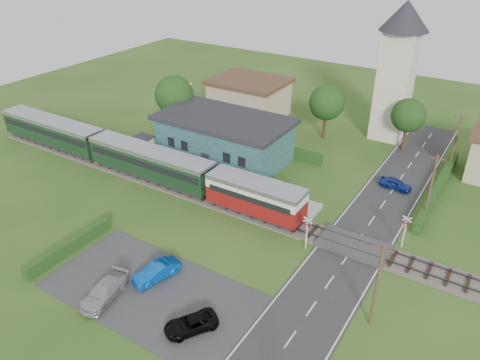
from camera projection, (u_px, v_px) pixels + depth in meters
The scene contains 30 objects.
ground at pixel (247, 224), 45.11m from camera, with size 120.00×120.00×0.00m, color #2D4C19.
railway_track at pixel (257, 214), 46.53m from camera, with size 76.00×3.20×0.49m.
road at pixel (345, 259), 40.42m from camera, with size 6.00×70.00×0.05m, color #28282B.
car_park at pixel (151, 291), 36.92m from camera, with size 17.00×9.00×0.08m, color #333335.
crossing_deck at pixel (354, 246), 41.80m from camera, with size 6.20×3.40×0.45m, color #333335.
platform at pixel (196, 175), 53.52m from camera, with size 30.00×3.00×0.45m, color gray.
equipment_hut at pixel (143, 147), 56.52m from camera, with size 2.30×2.30×2.55m.
station_building at pixel (224, 137), 56.60m from camera, with size 16.00×9.00×5.30m.
train at pixel (129, 155), 53.49m from camera, with size 43.20×2.90×3.40m.
church_tower at pixel (398, 62), 58.52m from camera, with size 6.00×6.00×17.60m.
house_west at pixel (249, 97), 69.25m from camera, with size 10.80×8.80×5.50m.
hedge_carpark at pixel (69, 246), 41.08m from camera, with size 0.80×9.00×1.20m, color #193814.
hedge_roadside at pixel (438, 188), 50.01m from camera, with size 0.80×18.00×1.20m, color #193814.
hedge_station at pixel (244, 140), 60.92m from camera, with size 22.00×0.80×1.30m, color #193814.
tree_a at pixel (174, 95), 62.19m from camera, with size 5.20×5.20×8.00m.
tree_b at pixel (327, 103), 60.62m from camera, with size 4.60×4.60×7.34m.
tree_c at pixel (408, 116), 57.60m from camera, with size 4.20×4.20×6.78m.
utility_pole_b at pixel (377, 285), 32.28m from camera, with size 1.40×0.22×7.00m.
utility_pole_c at pixel (431, 187), 44.11m from camera, with size 1.40×0.22×7.00m.
utility_pole_d at pixel (455, 143), 52.98m from camera, with size 1.40×0.22×7.00m.
crossing_signal_near at pixel (307, 229), 40.78m from camera, with size 0.84×0.28×3.28m.
crossing_signal_far at pixel (405, 227), 40.96m from camera, with size 0.84×0.28×3.28m.
streetlamp_west at pixel (191, 97), 68.70m from camera, with size 0.30×0.30×5.15m.
streetlamp_east at pixel (478, 136), 56.12m from camera, with size 0.30×0.30×5.15m.
car_on_road at pixel (396, 184), 50.81m from camera, with size 1.38×3.43×1.17m, color navy.
car_park_blue at pixel (157, 272), 37.90m from camera, with size 1.41×4.04×1.33m, color #0544A7.
car_park_silver at pixel (104, 291), 35.87m from camera, with size 1.88×4.63×1.34m, color #A2A2A2.
car_park_dark at pixel (191, 324), 33.16m from camera, with size 1.78×3.86×1.07m, color black.
pedestrian_near at pixel (237, 179), 50.26m from camera, with size 0.67×0.44×1.84m, color gray.
pedestrian_far at pixel (158, 153), 55.98m from camera, with size 0.87×0.67×1.78m, color gray.
Camera 1 is at (19.40, -31.95, 25.63)m, focal length 35.00 mm.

